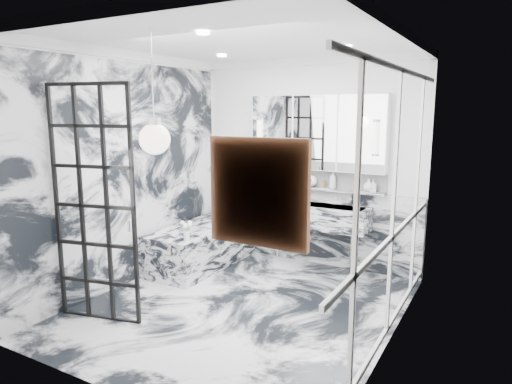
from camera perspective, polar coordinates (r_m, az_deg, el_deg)
The scene contains 25 objects.
floor at distance 5.15m, azimuth -1.94°, elevation -14.07°, with size 3.60×3.60×0.00m, color silver.
ceiling at distance 4.74m, azimuth -2.16°, elevation 18.47°, with size 3.60×3.60×0.00m, color white.
wall_back at distance 6.34m, azimuth 6.48°, elevation 3.66°, with size 3.60×3.60×0.00m, color white.
wall_front at distance 3.37m, azimuth -18.21°, elevation -2.62°, with size 3.60×3.60×0.00m, color white.
wall_left at distance 5.74m, azimuth -15.82°, elevation 2.64°, with size 3.60×3.60×0.00m, color white.
wall_right at distance 4.16m, azimuth 17.14°, elevation -0.21°, with size 3.60×3.60×0.00m, color white.
marble_clad_back at distance 6.48m, azimuth 6.24°, elevation -4.08°, with size 3.18×0.05×1.05m, color silver.
marble_clad_left at distance 5.74m, azimuth -15.69°, elevation 2.04°, with size 0.02×3.56×2.68m, color silver.
panel_molding at distance 4.18m, azimuth 16.80°, elevation -1.53°, with size 0.03×3.40×2.30m, color white.
soap_bottle_a at distance 6.14m, azimuth 9.58°, elevation 1.53°, with size 0.09×0.09×0.23m, color #8C5919.
soap_bottle_b at distance 5.99m, azimuth 14.41°, elevation 0.81°, with size 0.07×0.08×0.16m, color #4C4C51.
soap_bottle_c at distance 6.00m, azimuth 13.91°, elevation 0.86°, with size 0.13×0.13×0.17m, color silver.
face_pot at distance 6.25m, azimuth 6.95°, elevation 1.38°, with size 0.15×0.15×0.15m, color white.
amber_bottle at distance 6.19m, azimuth 8.46°, elevation 1.02°, with size 0.04×0.04×0.10m, color #8C5919.
flower_vase at distance 5.64m, azimuth -8.65°, elevation -5.41°, with size 0.07×0.07×0.12m, color silver.
crittall_door at distance 4.79m, azimuth -19.59°, elevation -1.68°, with size 0.88×0.04×2.36m, color black, non-canonical shape.
artwork at distance 2.61m, azimuth 0.27°, elevation -0.05°, with size 0.53×0.05×0.53m, color #CA6514.
pendant_light at distance 3.74m, azimuth -12.55°, elevation 6.48°, with size 0.25×0.25×0.25m, color white.
trough_sink at distance 6.17m, azimuth 6.75°, elevation -2.84°, with size 1.60×0.45×0.30m, color silver.
ledge at distance 6.26m, azimuth 7.40°, elevation 0.49°, with size 1.90×0.14×0.04m, color silver.
subway_tile at distance 6.29m, azimuth 7.64°, elevation 1.79°, with size 1.90×0.03×0.23m, color white.
mirror_cabinet at distance 6.18m, azimuth 7.58°, elevation 7.37°, with size 1.90×0.16×1.00m, color white.
sconce_left at distance 6.45m, azimuth 0.42°, elevation 7.22°, with size 0.07×0.07×0.40m, color white.
sconce_right at distance 5.83m, azimuth 14.75°, elevation 6.56°, with size 0.07×0.07×0.40m, color white.
bathtub at distance 6.37m, azimuth -6.84°, elevation -6.68°, with size 0.75×1.65×0.55m, color silver.
Camera 1 is at (2.45, -4.00, 2.12)m, focal length 32.00 mm.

